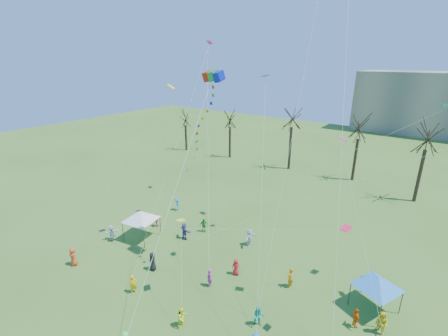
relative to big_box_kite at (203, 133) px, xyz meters
The scene contains 7 objects.
ground 14.52m from the big_box_kite, 73.75° to the right, with size 160.00×160.00×0.00m, color #37651F.
bare_tree_row 30.07m from the big_box_kite, 80.64° to the left, with size 69.14×9.14×11.38m.
big_box_kite is the anchor object (origin of this frame).
canopy_tent_white 13.33m from the big_box_kite, behind, with size 4.12×4.12×3.14m.
canopy_tent_blue 17.17m from the big_box_kite, 16.19° to the left, with size 3.58×3.58×2.93m.
festival_crowd 11.89m from the big_box_kite, ahead, with size 27.29×14.57×1.86m.
small_kites_aloft 5.31m from the big_box_kite, 57.71° to the left, with size 28.16×18.55×33.63m.
Camera 1 is at (13.15, -11.27, 18.09)m, focal length 25.00 mm.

